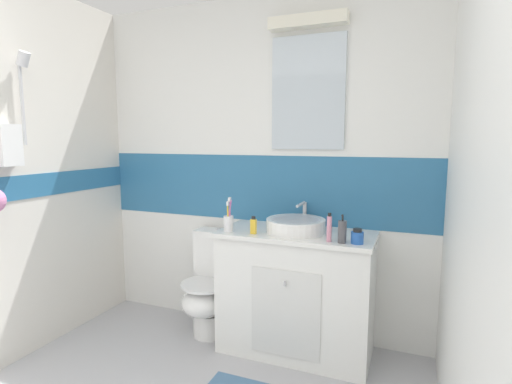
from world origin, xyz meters
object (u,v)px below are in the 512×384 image
object	(u,v)px
soap_dispenser	(342,232)
hair_gel_jar	(357,237)
toilet	(211,287)
toothbrush_cup	(229,222)
sink_basin	(296,225)
perfume_flask_small	(253,225)
toothpaste_tube_upright	(329,228)

from	to	relation	value
soap_dispenser	hair_gel_jar	xyz separation A→B (m)	(0.09, 0.02, -0.03)
toilet	toothbrush_cup	distance (m)	0.62
sink_basin	toilet	size ratio (longest dim) A/B	0.56
sink_basin	toilet	xyz separation A→B (m)	(-0.66, 0.02, -0.54)
toothbrush_cup	perfume_flask_small	bearing A→B (deg)	-1.84
sink_basin	soap_dispenser	size ratio (longest dim) A/B	2.50
hair_gel_jar	toothpaste_tube_upright	bearing A→B (deg)	-174.99
soap_dispenser	toilet	bearing A→B (deg)	169.60
sink_basin	toothbrush_cup	distance (m)	0.45
sink_basin	hair_gel_jar	size ratio (longest dim) A/B	4.79
sink_basin	toilet	distance (m)	0.85
toilet	toothpaste_tube_upright	bearing A→B (deg)	-11.02
sink_basin	toothpaste_tube_upright	size ratio (longest dim) A/B	2.48
sink_basin	hair_gel_jar	world-z (taller)	sink_basin
toilet	toothpaste_tube_upright	size ratio (longest dim) A/B	4.44
toilet	soap_dispenser	distance (m)	1.16
hair_gel_jar	soap_dispenser	bearing A→B (deg)	-167.75
soap_dispenser	perfume_flask_small	world-z (taller)	soap_dispenser
hair_gel_jar	toothpaste_tube_upright	size ratio (longest dim) A/B	0.52
hair_gel_jar	perfume_flask_small	bearing A→B (deg)	-179.93
toothpaste_tube_upright	hair_gel_jar	bearing A→B (deg)	5.01
toothbrush_cup	hair_gel_jar	bearing A→B (deg)	-0.34
soap_dispenser	toothpaste_tube_upright	size ratio (longest dim) A/B	0.99
toothpaste_tube_upright	sink_basin	bearing A→B (deg)	147.68
toothbrush_cup	toothpaste_tube_upright	bearing A→B (deg)	-1.64
toilet	hair_gel_jar	xyz separation A→B (m)	(1.09, -0.16, 0.53)
toothbrush_cup	hair_gel_jar	size ratio (longest dim) A/B	2.52
sink_basin	soap_dispenser	world-z (taller)	sink_basin
perfume_flask_small	toothpaste_tube_upright	bearing A→B (deg)	-1.57
perfume_flask_small	hair_gel_jar	distance (m)	0.67
toilet	hair_gel_jar	size ratio (longest dim) A/B	8.57
soap_dispenser	perfume_flask_small	distance (m)	0.58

